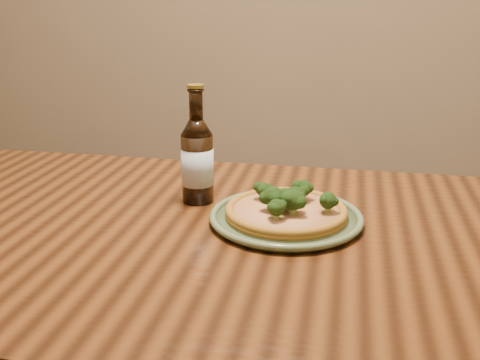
% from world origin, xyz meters
% --- Properties ---
extents(table, '(1.60, 0.90, 0.75)m').
position_xyz_m(table, '(0.00, 0.10, 0.66)').
color(table, '#4C2810').
rests_on(table, ground).
extents(plate, '(0.31, 0.31, 0.02)m').
position_xyz_m(plate, '(0.16, 0.17, 0.76)').
color(plate, '#566948').
rests_on(plate, table).
extents(pizza, '(0.25, 0.25, 0.07)m').
position_xyz_m(pizza, '(0.16, 0.16, 0.78)').
color(pizza, olive).
rests_on(pizza, plate).
extents(beer_bottle, '(0.07, 0.07, 0.26)m').
position_xyz_m(beer_bottle, '(-0.05, 0.25, 0.85)').
color(beer_bottle, black).
rests_on(beer_bottle, table).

